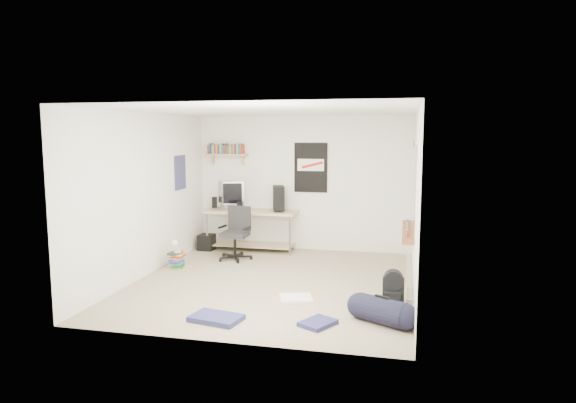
% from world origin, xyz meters
% --- Properties ---
extents(floor, '(4.00, 4.50, 0.01)m').
position_xyz_m(floor, '(0.00, 0.00, -0.01)').
color(floor, gray).
rests_on(floor, ground).
extents(ceiling, '(4.00, 4.50, 0.01)m').
position_xyz_m(ceiling, '(0.00, 0.00, 2.50)').
color(ceiling, white).
rests_on(ceiling, ground).
extents(back_wall, '(4.00, 0.01, 2.50)m').
position_xyz_m(back_wall, '(0.00, 2.25, 1.25)').
color(back_wall, silver).
rests_on(back_wall, ground).
extents(left_wall, '(0.01, 4.50, 2.50)m').
position_xyz_m(left_wall, '(-2.00, 0.00, 1.25)').
color(left_wall, silver).
rests_on(left_wall, ground).
extents(right_wall, '(0.01, 4.50, 2.50)m').
position_xyz_m(right_wall, '(2.00, 0.00, 1.25)').
color(right_wall, silver).
rests_on(right_wall, ground).
extents(desk, '(1.84, 1.15, 0.78)m').
position_xyz_m(desk, '(-0.91, 2.00, 0.36)').
color(desk, '#C6BC89').
rests_on(desk, floor).
extents(monitor_left, '(0.37, 0.27, 0.41)m').
position_xyz_m(monitor_left, '(-1.42, 1.98, 0.98)').
color(monitor_left, '#939498').
rests_on(monitor_left, desk).
extents(monitor_right, '(0.40, 0.21, 0.43)m').
position_xyz_m(monitor_right, '(-1.21, 1.79, 0.99)').
color(monitor_right, '#B6B5BB').
rests_on(monitor_right, desk).
extents(pc_tower, '(0.31, 0.46, 0.44)m').
position_xyz_m(pc_tower, '(-0.41, 2.00, 1.00)').
color(pc_tower, black).
rests_on(pc_tower, desk).
extents(keyboard, '(0.39, 0.24, 0.02)m').
position_xyz_m(keyboard, '(-1.07, 1.69, 0.79)').
color(keyboard, black).
rests_on(keyboard, desk).
extents(speaker_left, '(0.13, 0.13, 0.20)m').
position_xyz_m(speaker_left, '(-1.67, 2.00, 0.88)').
color(speaker_left, black).
rests_on(speaker_left, desk).
extents(speaker_right, '(0.09, 0.09, 0.17)m').
position_xyz_m(speaker_right, '(-1.06, 1.69, 0.86)').
color(speaker_right, black).
rests_on(speaker_right, desk).
extents(office_chair, '(0.68, 0.68, 0.92)m').
position_xyz_m(office_chair, '(-0.99, 1.18, 0.49)').
color(office_chair, '#232326').
rests_on(office_chair, floor).
extents(wall_shelf, '(0.80, 0.22, 0.24)m').
position_xyz_m(wall_shelf, '(-1.45, 2.14, 1.78)').
color(wall_shelf, tan).
rests_on(wall_shelf, back_wall).
extents(poster_back_wall, '(0.62, 0.03, 0.92)m').
position_xyz_m(poster_back_wall, '(0.15, 2.23, 1.55)').
color(poster_back_wall, black).
rests_on(poster_back_wall, back_wall).
extents(poster_left_wall, '(0.02, 0.42, 0.60)m').
position_xyz_m(poster_left_wall, '(-1.99, 1.20, 1.50)').
color(poster_left_wall, navy).
rests_on(poster_left_wall, left_wall).
extents(window, '(0.10, 1.50, 1.26)m').
position_xyz_m(window, '(1.95, 0.30, 1.45)').
color(window, brown).
rests_on(window, right_wall).
extents(baseboard_heater, '(0.08, 2.50, 0.18)m').
position_xyz_m(baseboard_heater, '(1.96, 0.30, 0.09)').
color(baseboard_heater, '#B7B2A8').
rests_on(baseboard_heater, floor).
extents(backpack, '(0.28, 0.23, 0.36)m').
position_xyz_m(backpack, '(1.75, -0.71, 0.20)').
color(backpack, black).
rests_on(backpack, floor).
extents(duffel_bag, '(0.42, 0.42, 0.61)m').
position_xyz_m(duffel_bag, '(1.64, -1.34, 0.14)').
color(duffel_bag, black).
rests_on(duffel_bag, floor).
extents(tshirt, '(0.51, 0.46, 0.04)m').
position_xyz_m(tshirt, '(0.49, -0.72, 0.02)').
color(tshirt, silver).
rests_on(tshirt, floor).
extents(jeans_a, '(0.65, 0.48, 0.06)m').
position_xyz_m(jeans_a, '(-0.26, -1.67, 0.03)').
color(jeans_a, navy).
rests_on(jeans_a, floor).
extents(jeans_b, '(0.46, 0.50, 0.05)m').
position_xyz_m(jeans_b, '(0.93, -1.54, 0.03)').
color(jeans_b, navy).
rests_on(jeans_b, floor).
extents(book_stack, '(0.48, 0.42, 0.30)m').
position_xyz_m(book_stack, '(-1.72, 0.42, 0.15)').
color(book_stack, brown).
rests_on(book_stack, floor).
extents(desk_lamp, '(0.17, 0.22, 0.20)m').
position_xyz_m(desk_lamp, '(-1.70, 0.40, 0.38)').
color(desk_lamp, white).
rests_on(desk_lamp, book_stack).
extents(subwoofer, '(0.28, 0.28, 0.31)m').
position_xyz_m(subwoofer, '(-1.75, 1.77, 0.14)').
color(subwoofer, black).
rests_on(subwoofer, floor).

